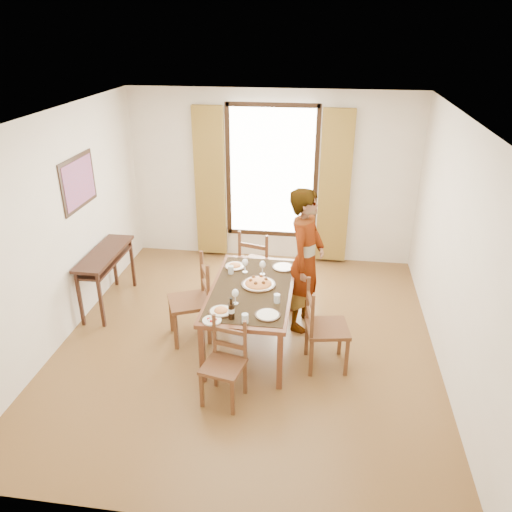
# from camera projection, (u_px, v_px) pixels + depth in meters

# --- Properties ---
(ground) EXTENTS (5.00, 5.00, 0.00)m
(ground) POSITION_uv_depth(u_px,v_px,m) (248.00, 340.00, 6.18)
(ground) COLOR brown
(ground) RESTS_ON ground
(room_shell) EXTENTS (4.60, 5.10, 2.74)m
(room_shell) POSITION_uv_depth(u_px,v_px,m) (248.00, 220.00, 5.63)
(room_shell) COLOR white
(room_shell) RESTS_ON ground
(console_table) EXTENTS (0.38, 1.20, 0.80)m
(console_table) POSITION_uv_depth(u_px,v_px,m) (105.00, 260.00, 6.68)
(console_table) COLOR #331911
(console_table) RESTS_ON ground
(dining_table) EXTENTS (0.95, 1.72, 0.76)m
(dining_table) POSITION_uv_depth(u_px,v_px,m) (252.00, 293.00, 5.86)
(dining_table) COLOR brown
(dining_table) RESTS_ON ground
(chair_west) EXTENTS (0.62, 0.62, 1.06)m
(chair_west) POSITION_uv_depth(u_px,v_px,m) (192.00, 302.00, 6.05)
(chair_west) COLOR brown
(chair_west) RESTS_ON ground
(chair_north) EXTENTS (0.57, 0.57, 1.04)m
(chair_north) POSITION_uv_depth(u_px,v_px,m) (258.00, 266.00, 6.96)
(chair_north) COLOR brown
(chair_north) RESTS_ON ground
(chair_south) EXTENTS (0.47, 0.47, 0.89)m
(chair_south) POSITION_uv_depth(u_px,v_px,m) (225.00, 365.00, 5.06)
(chair_south) COLOR brown
(chair_south) RESTS_ON ground
(chair_east) EXTENTS (0.53, 0.53, 1.03)m
(chair_east) POSITION_uv_depth(u_px,v_px,m) (324.00, 329.00, 5.54)
(chair_east) COLOR brown
(chair_east) RESTS_ON ground
(man) EXTENTS (0.90, 0.79, 1.84)m
(man) POSITION_uv_depth(u_px,v_px,m) (306.00, 260.00, 6.13)
(man) COLOR gray
(man) RESTS_ON ground
(plate_sw) EXTENTS (0.27, 0.27, 0.05)m
(plate_sw) POSITION_uv_depth(u_px,v_px,m) (221.00, 310.00, 5.33)
(plate_sw) COLOR silver
(plate_sw) RESTS_ON dining_table
(plate_se) EXTENTS (0.27, 0.27, 0.05)m
(plate_se) POSITION_uv_depth(u_px,v_px,m) (268.00, 314.00, 5.26)
(plate_se) COLOR silver
(plate_se) RESTS_ON dining_table
(plate_nw) EXTENTS (0.27, 0.27, 0.05)m
(plate_nw) POSITION_uv_depth(u_px,v_px,m) (235.00, 265.00, 6.31)
(plate_nw) COLOR silver
(plate_nw) RESTS_ON dining_table
(plate_ne) EXTENTS (0.27, 0.27, 0.05)m
(plate_ne) POSITION_uv_depth(u_px,v_px,m) (283.00, 266.00, 6.29)
(plate_ne) COLOR silver
(plate_ne) RESTS_ON dining_table
(pasta_platter) EXTENTS (0.40, 0.40, 0.10)m
(pasta_platter) POSITION_uv_depth(u_px,v_px,m) (258.00, 282.00, 5.86)
(pasta_platter) COLOR #B04216
(pasta_platter) RESTS_ON dining_table
(caprese_plate) EXTENTS (0.20, 0.20, 0.04)m
(caprese_plate) POSITION_uv_depth(u_px,v_px,m) (212.00, 319.00, 5.17)
(caprese_plate) COLOR silver
(caprese_plate) RESTS_ON dining_table
(wine_glass_a) EXTENTS (0.08, 0.08, 0.18)m
(wine_glass_a) POSITION_uv_depth(u_px,v_px,m) (235.00, 296.00, 5.46)
(wine_glass_a) COLOR white
(wine_glass_a) RESTS_ON dining_table
(wine_glass_b) EXTENTS (0.08, 0.08, 0.18)m
(wine_glass_b) POSITION_uv_depth(u_px,v_px,m) (262.00, 268.00, 6.10)
(wine_glass_b) COLOR white
(wine_glass_b) RESTS_ON dining_table
(wine_glass_c) EXTENTS (0.08, 0.08, 0.18)m
(wine_glass_c) POSITION_uv_depth(u_px,v_px,m) (245.00, 266.00, 6.15)
(wine_glass_c) COLOR white
(wine_glass_c) RESTS_ON dining_table
(tumbler_a) EXTENTS (0.07, 0.07, 0.10)m
(tumbler_a) POSITION_uv_depth(u_px,v_px,m) (277.00, 298.00, 5.51)
(tumbler_a) COLOR silver
(tumbler_a) RESTS_ON dining_table
(tumbler_b) EXTENTS (0.07, 0.07, 0.10)m
(tumbler_b) POSITION_uv_depth(u_px,v_px,m) (231.00, 270.00, 6.14)
(tumbler_b) COLOR silver
(tumbler_b) RESTS_ON dining_table
(tumbler_c) EXTENTS (0.07, 0.07, 0.10)m
(tumbler_c) POSITION_uv_depth(u_px,v_px,m) (245.00, 318.00, 5.14)
(tumbler_c) COLOR silver
(tumbler_c) RESTS_ON dining_table
(wine_bottle) EXTENTS (0.07, 0.07, 0.25)m
(wine_bottle) POSITION_uv_depth(u_px,v_px,m) (231.00, 308.00, 5.17)
(wine_bottle) COLOR black
(wine_bottle) RESTS_ON dining_table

